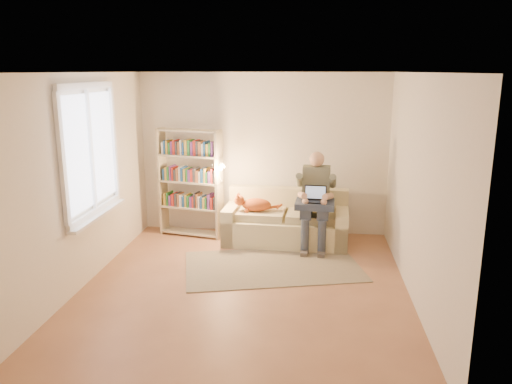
# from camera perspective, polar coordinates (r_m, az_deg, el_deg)

# --- Properties ---
(floor) EXTENTS (4.50, 4.50, 0.00)m
(floor) POSITION_cam_1_polar(r_m,az_deg,el_deg) (6.33, -1.30, -10.74)
(floor) COLOR #925F42
(floor) RESTS_ON ground
(ceiling) EXTENTS (4.00, 4.50, 0.02)m
(ceiling) POSITION_cam_1_polar(r_m,az_deg,el_deg) (5.76, -1.45, 13.51)
(ceiling) COLOR white
(ceiling) RESTS_ON wall_back
(wall_left) EXTENTS (0.02, 4.50, 2.60)m
(wall_left) POSITION_cam_1_polar(r_m,az_deg,el_deg) (6.49, -19.16, 1.21)
(wall_left) COLOR silver
(wall_left) RESTS_ON floor
(wall_right) EXTENTS (0.02, 4.50, 2.60)m
(wall_right) POSITION_cam_1_polar(r_m,az_deg,el_deg) (5.98, 17.98, 0.29)
(wall_right) COLOR silver
(wall_right) RESTS_ON floor
(wall_back) EXTENTS (4.00, 0.02, 2.60)m
(wall_back) POSITION_cam_1_polar(r_m,az_deg,el_deg) (8.10, 0.80, 4.34)
(wall_back) COLOR silver
(wall_back) RESTS_ON floor
(wall_front) EXTENTS (4.00, 0.02, 2.60)m
(wall_front) POSITION_cam_1_polar(r_m,az_deg,el_deg) (3.78, -6.05, -6.78)
(wall_front) COLOR silver
(wall_front) RESTS_ON floor
(window) EXTENTS (0.12, 1.52, 1.69)m
(window) POSITION_cam_1_polar(r_m,az_deg,el_deg) (6.63, -18.06, 2.21)
(window) COLOR white
(window) RESTS_ON wall_left
(sofa) EXTENTS (1.94, 0.95, 0.81)m
(sofa) POSITION_cam_1_polar(r_m,az_deg,el_deg) (7.81, 3.46, -3.64)
(sofa) COLOR beige
(sofa) RESTS_ON floor
(person) EXTENTS (0.44, 0.68, 1.44)m
(person) POSITION_cam_1_polar(r_m,az_deg,el_deg) (7.50, 6.82, -0.40)
(person) COLOR #686E59
(person) RESTS_ON sofa
(cat) EXTENTS (0.69, 0.26, 0.25)m
(cat) POSITION_cam_1_polar(r_m,az_deg,el_deg) (7.66, -0.04, -1.40)
(cat) COLOR orange
(cat) RESTS_ON sofa
(blanket) EXTENTS (0.59, 0.49, 0.09)m
(blanket) POSITION_cam_1_polar(r_m,az_deg,el_deg) (7.38, 6.83, -1.41)
(blanket) COLOR #2B374C
(blanket) RESTS_ON person
(laptop) EXTENTS (0.33, 0.31, 0.26)m
(laptop) POSITION_cam_1_polar(r_m,az_deg,el_deg) (7.36, 6.86, -0.61)
(laptop) COLOR black
(laptop) RESTS_ON blanket
(bookshelf) EXTENTS (1.14, 0.54, 1.74)m
(bookshelf) POSITION_cam_1_polar(r_m,az_deg,el_deg) (8.02, -7.51, 1.65)
(bookshelf) COLOR #BAAE8D
(bookshelf) RESTS_ON floor
(rug) EXTENTS (2.63, 1.94, 0.01)m
(rug) POSITION_cam_1_polar(r_m,az_deg,el_deg) (6.93, 1.91, -8.46)
(rug) COLOR gray
(rug) RESTS_ON floor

